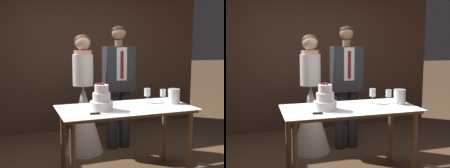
{
  "view_description": "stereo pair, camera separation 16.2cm",
  "coord_description": "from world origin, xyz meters",
  "views": [
    {
      "loc": [
        -1.0,
        -2.62,
        1.5
      ],
      "look_at": [
        0.14,
        0.63,
        1.01
      ],
      "focal_mm": 45.0,
      "sensor_mm": 36.0,
      "label": 1
    },
    {
      "loc": [
        -0.85,
        -2.67,
        1.5
      ],
      "look_at": [
        0.14,
        0.63,
        1.01
      ],
      "focal_mm": 45.0,
      "sensor_mm": 36.0,
      "label": 2
    }
  ],
  "objects": [
    {
      "name": "wall_back",
      "position": [
        0.0,
        2.24,
        1.38
      ],
      "size": [
        4.77,
        0.12,
        2.75
      ],
      "primitive_type": "cube",
      "color": "#513828",
      "rests_on": "ground_plane"
    },
    {
      "name": "cake_table",
      "position": [
        0.14,
        0.18,
        0.71
      ],
      "size": [
        1.48,
        0.74,
        0.81
      ],
      "color": "brown",
      "rests_on": "ground_plane"
    },
    {
      "name": "tiered_cake",
      "position": [
        -0.14,
        0.15,
        0.92
      ],
      "size": [
        0.25,
        0.25,
        0.29
      ],
      "color": "white",
      "rests_on": "cake_table"
    },
    {
      "name": "cake_knife",
      "position": [
        -0.19,
        -0.03,
        0.82
      ],
      "size": [
        0.4,
        0.1,
        0.02
      ],
      "rotation": [
        0.0,
        0.0,
        -0.2
      ],
      "color": "silver",
      "rests_on": "cake_table"
    },
    {
      "name": "wine_glass_near",
      "position": [
        0.65,
        0.26,
        0.92
      ],
      "size": [
        0.07,
        0.07,
        0.16
      ],
      "color": "silver",
      "rests_on": "cake_table"
    },
    {
      "name": "wine_glass_middle",
      "position": [
        0.47,
        0.3,
        0.94
      ],
      "size": [
        0.07,
        0.07,
        0.18
      ],
      "color": "silver",
      "rests_on": "cake_table"
    },
    {
      "name": "hurricane_candle",
      "position": [
        0.75,
        0.18,
        0.9
      ],
      "size": [
        0.14,
        0.14,
        0.17
      ],
      "color": "silver",
      "rests_on": "cake_table"
    },
    {
      "name": "bride",
      "position": [
        -0.12,
        1.08,
        0.6
      ],
      "size": [
        0.54,
        0.54,
        1.63
      ],
      "color": "white",
      "rests_on": "ground_plane"
    },
    {
      "name": "groom",
      "position": [
        0.4,
        1.08,
        0.97
      ],
      "size": [
        0.42,
        0.25,
        1.76
      ],
      "color": "#282B30",
      "rests_on": "ground_plane"
    }
  ]
}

